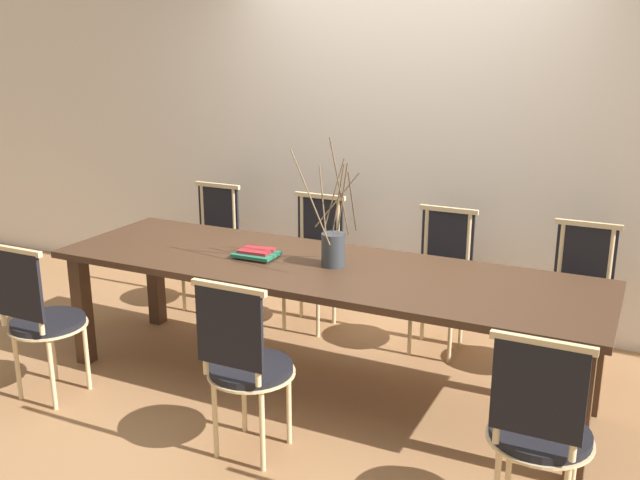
% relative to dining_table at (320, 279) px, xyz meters
% --- Properties ---
extents(ground_plane, '(16.00, 16.00, 0.00)m').
position_rel_dining_table_xyz_m(ground_plane, '(0.00, 0.00, -0.67)').
color(ground_plane, '#9E7047').
extents(wall_rear, '(12.00, 0.06, 3.20)m').
position_rel_dining_table_xyz_m(wall_rear, '(0.00, 1.35, 0.93)').
color(wall_rear, silver).
rests_on(wall_rear, ground_plane).
extents(dining_table, '(3.18, 0.93, 0.75)m').
position_rel_dining_table_xyz_m(dining_table, '(0.00, 0.00, 0.00)').
color(dining_table, '#422B1C').
rests_on(dining_table, ground_plane).
extents(chair_near_leftend, '(0.43, 0.43, 0.94)m').
position_rel_dining_table_xyz_m(chair_near_leftend, '(-1.34, -0.82, -0.16)').
color(chair_near_leftend, black).
rests_on(chair_near_leftend, ground_plane).
extents(chair_near_left, '(0.43, 0.43, 0.94)m').
position_rel_dining_table_xyz_m(chair_near_left, '(0.00, -0.82, -0.16)').
color(chair_near_left, black).
rests_on(chair_near_left, ground_plane).
extents(chair_near_center, '(0.43, 0.43, 0.94)m').
position_rel_dining_table_xyz_m(chair_near_center, '(1.37, -0.82, -0.16)').
color(chair_near_center, black).
rests_on(chair_near_center, ground_plane).
extents(chair_far_leftend, '(0.43, 0.43, 0.94)m').
position_rel_dining_table_xyz_m(chair_far_leftend, '(-1.32, 0.82, -0.16)').
color(chair_far_leftend, black).
rests_on(chair_far_leftend, ground_plane).
extents(chair_far_left, '(0.43, 0.43, 0.94)m').
position_rel_dining_table_xyz_m(chair_far_left, '(-0.46, 0.82, -0.16)').
color(chair_far_left, black).
rests_on(chair_far_left, ground_plane).
extents(chair_far_center, '(0.43, 0.43, 0.94)m').
position_rel_dining_table_xyz_m(chair_far_center, '(0.47, 0.82, -0.16)').
color(chair_far_center, black).
rests_on(chair_far_center, ground_plane).
extents(chair_far_right, '(0.43, 0.43, 0.94)m').
position_rel_dining_table_xyz_m(chair_far_right, '(1.33, 0.82, -0.16)').
color(chair_far_right, black).
rests_on(chair_far_right, ground_plane).
extents(vase_centerpiece, '(0.35, 0.38, 0.74)m').
position_rel_dining_table_xyz_m(vase_centerpiece, '(0.07, 0.03, 0.20)').
color(vase_centerpiece, '#33383D').
rests_on(vase_centerpiece, dining_table).
extents(book_stack, '(0.25, 0.19, 0.05)m').
position_rel_dining_table_xyz_m(book_stack, '(-0.40, -0.02, 0.10)').
color(book_stack, maroon).
rests_on(book_stack, dining_table).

